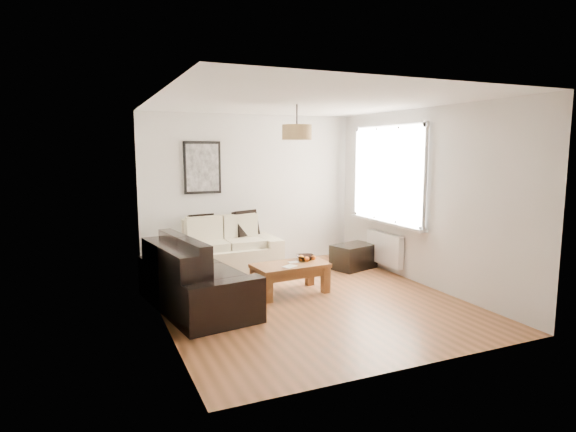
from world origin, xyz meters
name	(u,v)px	position (x,y,z in m)	size (l,w,h in m)	color
floor	(306,298)	(0.00, 0.00, 0.00)	(4.50, 4.50, 0.00)	brown
ceiling	(307,102)	(0.00, 0.00, 2.60)	(3.80, 4.50, 0.00)	white
wall_back	(251,190)	(0.00, 2.25, 1.30)	(3.80, 0.04, 2.60)	silver
wall_front	(416,229)	(0.00, -2.25, 1.30)	(3.80, 0.04, 2.60)	silver
wall_left	(158,210)	(-1.90, 0.00, 1.30)	(0.04, 4.50, 2.60)	silver
wall_right	(422,197)	(1.90, 0.00, 1.30)	(0.04, 4.50, 2.60)	silver
window_bay	(389,174)	(1.86, 0.80, 1.60)	(0.14, 1.90, 1.60)	white
radiator	(384,249)	(1.82, 0.80, 0.38)	(0.10, 0.90, 0.52)	white
poster	(202,168)	(-0.85, 2.22, 1.70)	(0.62, 0.04, 0.87)	black
pendant_shade	(297,132)	(0.00, 0.30, 2.23)	(0.40, 0.40, 0.20)	tan
loveseat_cream	(225,247)	(-0.61, 1.78, 0.43)	(1.71, 0.94, 0.85)	beige
sofa_leather	(196,275)	(-1.43, 0.23, 0.42)	(1.93, 0.94, 0.83)	black
coffee_table	(290,278)	(-0.10, 0.30, 0.21)	(1.03, 0.56, 0.42)	brown
ottoman	(354,256)	(1.45, 1.16, 0.21)	(0.72, 0.46, 0.41)	black
cushion_left	(202,227)	(-0.94, 1.99, 0.74)	(0.41, 0.13, 0.41)	black
cushion_right	(246,223)	(-0.18, 1.99, 0.75)	(0.44, 0.14, 0.44)	black
fruit_bowl	(306,257)	(0.21, 0.45, 0.45)	(0.27, 0.27, 0.07)	black
orange_a	(307,259)	(0.17, 0.32, 0.46)	(0.07, 0.07, 0.07)	orange
orange_b	(314,258)	(0.29, 0.35, 0.46)	(0.07, 0.07, 0.07)	orange
orange_c	(301,258)	(0.13, 0.41, 0.46)	(0.08, 0.08, 0.08)	orange
papers	(289,266)	(-0.17, 0.16, 0.42)	(0.20, 0.14, 0.01)	white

